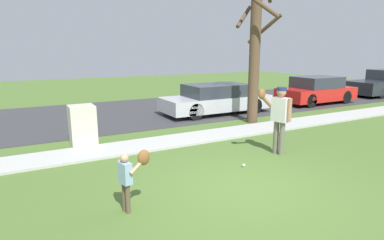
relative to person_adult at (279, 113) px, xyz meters
The scene contains 10 objects.
ground_plane 3.17m from the person_adult, 132.51° to the left, with size 48.00×48.00×0.00m, color #4C6B2D.
sidewalk_strip 3.23m from the person_adult, 131.24° to the left, with size 36.00×1.20×0.06m, color #B2B2AD.
road_surface 7.64m from the person_adult, 105.43° to the left, with size 36.00×6.80×0.02m, color #38383A.
person_adult is the anchor object (origin of this frame).
person_child 4.41m from the person_adult, 164.94° to the right, with size 0.52×0.35×1.05m.
baseball 1.71m from the person_adult, 165.27° to the right, with size 0.07×0.07×0.07m, color white.
utility_cabinet 5.36m from the person_adult, 142.34° to the left, with size 0.69×0.68×1.13m, color beige.
street_tree_near 4.10m from the person_adult, 60.77° to the left, with size 1.85×1.88×5.18m.
parked_sedan_silver 5.59m from the person_adult, 73.78° to the left, with size 4.60×1.80×1.23m.
parked_hatchback_red 9.04m from the person_adult, 35.03° to the left, with size 4.00×1.75×1.33m.
Camera 1 is at (-3.69, -4.64, 2.63)m, focal length 30.14 mm.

